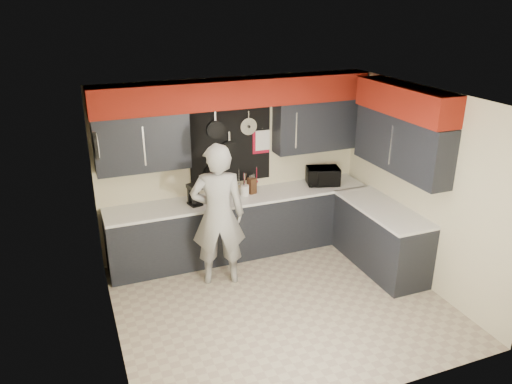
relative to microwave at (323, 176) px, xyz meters
name	(u,v)px	position (x,y,z in m)	size (l,w,h in m)	color
ground	(280,303)	(-1.34, -1.45, -1.05)	(4.00, 4.00, 0.00)	tan
back_wall_assembly	(237,120)	(-1.33, 0.15, 0.96)	(4.00, 0.36, 2.60)	beige
right_wall_assembly	(405,136)	(0.51, -1.19, 0.89)	(0.36, 3.50, 2.60)	beige
left_wall_assembly	(107,234)	(-3.34, -1.44, 0.28)	(0.05, 3.50, 2.60)	beige
base_cabinets	(280,228)	(-0.85, -0.32, -0.60)	(3.95, 2.20, 0.92)	black
microwave	(323,176)	(0.00, 0.00, 0.00)	(0.49, 0.33, 0.27)	black
knife_block	(252,186)	(-1.15, 0.05, -0.02)	(0.11, 0.11, 0.24)	#351B11
utensil_crock	(245,190)	(-1.27, 0.02, -0.06)	(0.12, 0.12, 0.15)	white
coffee_maker	(194,194)	(-2.05, -0.04, 0.02)	(0.20, 0.23, 0.30)	black
person	(218,215)	(-1.89, -0.64, -0.08)	(0.71, 0.47, 1.95)	#9F9F9D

